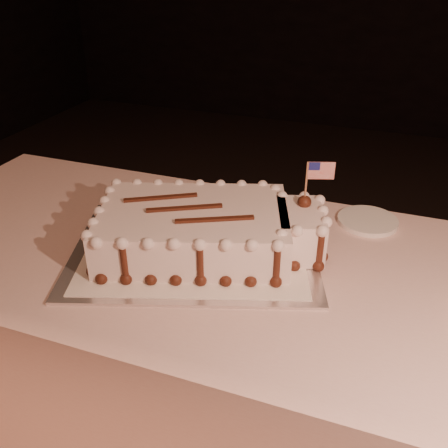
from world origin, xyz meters
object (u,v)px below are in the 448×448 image
(side_plate, at_px, (368,221))
(sheet_cake, at_px, (207,229))
(cake_board, at_px, (195,249))
(banquet_table, at_px, (311,390))

(side_plate, bearing_deg, sheet_cake, -141.67)
(sheet_cake, bearing_deg, cake_board, -161.29)
(cake_board, distance_m, sheet_cake, 0.07)
(banquet_table, relative_size, sheet_cake, 3.96)
(sheet_cake, relative_size, side_plate, 3.62)
(sheet_cake, height_order, side_plate, sheet_cake)
(banquet_table, distance_m, side_plate, 0.49)
(cake_board, height_order, sheet_cake, sheet_cake)
(banquet_table, relative_size, side_plate, 14.32)
(banquet_table, height_order, sheet_cake, sheet_cake)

